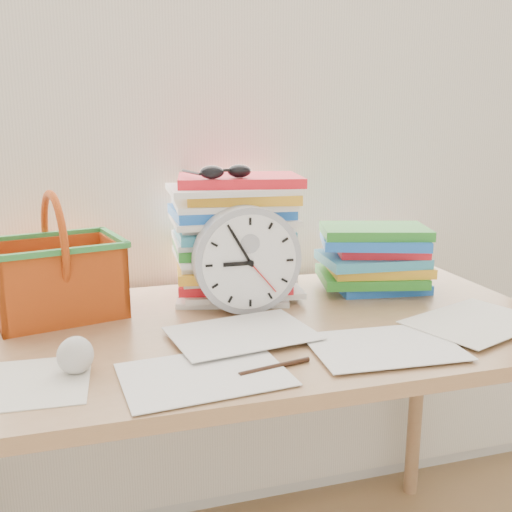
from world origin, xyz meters
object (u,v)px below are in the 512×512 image
object	(u,v)px
desk	(240,357)
paper_stack	(235,237)
clock	(247,260)
basket	(56,256)
book_stack	(375,257)

from	to	relation	value
desk	paper_stack	bearing A→B (deg)	78.02
clock	basket	size ratio (longest dim) A/B	0.89
desk	basket	xyz separation A→B (m)	(-0.38, 0.18, 0.21)
desk	paper_stack	distance (m)	0.32
clock	book_stack	xyz separation A→B (m)	(0.37, 0.09, -0.04)
desk	basket	world-z (taller)	basket
basket	clock	bearing A→B (deg)	-26.82
clock	book_stack	world-z (taller)	clock
paper_stack	basket	world-z (taller)	paper_stack
clock	basket	bearing A→B (deg)	166.88
paper_stack	book_stack	size ratio (longest dim) A/B	1.13
desk	book_stack	xyz separation A→B (m)	(0.41, 0.17, 0.16)
clock	desk	bearing A→B (deg)	-115.84
basket	book_stack	bearing A→B (deg)	-14.43
paper_stack	clock	xyz separation A→B (m)	(-0.01, -0.14, -0.03)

